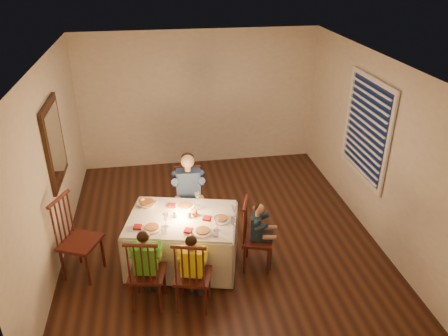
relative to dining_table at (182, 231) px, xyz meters
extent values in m
plane|color=black|center=(0.59, 0.65, -0.53)|extent=(5.00, 5.00, 0.00)
cube|color=beige|center=(-1.66, 0.65, 0.77)|extent=(0.02, 5.00, 2.60)
cube|color=beige|center=(2.84, 0.65, 0.77)|extent=(0.02, 5.00, 2.60)
cube|color=beige|center=(0.59, 3.15, 0.77)|extent=(4.50, 0.02, 2.60)
plane|color=white|center=(0.59, 0.65, 2.07)|extent=(5.00, 5.00, 0.00)
cube|color=silver|center=(0.00, 0.00, 0.19)|extent=(1.57, 1.28, 0.04)
cube|color=silver|center=(0.12, 0.49, -0.16)|extent=(1.38, 0.35, 0.68)
cube|color=silver|center=(-0.12, -0.49, -0.16)|extent=(1.38, 0.35, 0.68)
cube|color=silver|center=(0.68, -0.16, -0.16)|extent=(0.26, 1.00, 0.68)
cube|color=silver|center=(-0.68, 0.16, -0.16)|extent=(0.26, 1.00, 0.68)
cylinder|color=white|center=(0.06, 0.25, 0.22)|extent=(0.31, 0.31, 0.02)
cylinder|color=white|center=(-0.39, -0.19, 0.22)|extent=(0.31, 0.31, 0.02)
cylinder|color=white|center=(0.23, -0.37, 0.22)|extent=(0.31, 0.31, 0.02)
cylinder|color=white|center=(0.49, -0.14, 0.22)|extent=(0.31, 0.31, 0.02)
cylinder|color=white|center=(-0.08, 0.02, 0.26)|extent=(0.06, 0.06, 0.10)
cylinder|color=white|center=(0.10, -0.02, 0.26)|extent=(0.06, 0.06, 0.10)
sphere|color=gold|center=(-0.51, 0.43, 0.26)|extent=(0.09, 0.09, 0.09)
sphere|color=#DD5412|center=(0.17, 0.01, 0.25)|extent=(0.08, 0.08, 0.08)
imported|color=white|center=(-0.44, 0.36, 0.24)|extent=(0.32, 0.32, 0.06)
cube|color=black|center=(-1.63, 0.95, 0.97)|extent=(0.05, 0.95, 1.15)
cube|color=white|center=(-1.61, 0.95, 0.97)|extent=(0.01, 0.78, 0.98)
cube|color=black|center=(2.82, 0.75, 0.97)|extent=(0.01, 1.20, 1.40)
cube|color=white|center=(2.80, 0.75, 0.97)|extent=(0.03, 1.34, 1.54)
camera|label=1|loc=(-0.23, -4.81, 3.35)|focal=35.00mm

